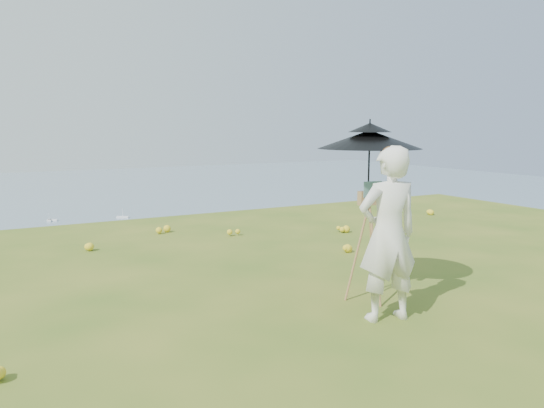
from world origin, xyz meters
TOP-DOWN VIEW (x-y plane):
  - ground at (0.00, 0.00)m, footprint 14.00×14.00m
  - shoreline_tier at (0.00, 75.00)m, footprint 170.00×28.00m
  - bay_water at (0.00, 240.00)m, footprint 700.00×700.00m
  - slope_trees at (0.00, 35.00)m, footprint 110.00×50.00m
  - harbor_town at (0.00, 75.00)m, footprint 110.00×22.00m
  - wildflowers at (0.00, 0.25)m, footprint 10.00×10.50m
  - painter at (-1.33, -0.34)m, footprint 0.73×0.54m
  - field_easel at (-1.12, 0.23)m, footprint 0.58×0.58m
  - sun_umbrella at (-1.12, 0.26)m, footprint 1.36×1.36m
  - painter_cap at (-1.33, -0.34)m, footprint 0.23×0.26m

SIDE VIEW (x-z plane):
  - shoreline_tier at x=0.00m, z-range -40.00..-32.00m
  - bay_water at x=0.00m, z-range -34.00..-34.00m
  - harbor_town at x=0.00m, z-range -32.00..-27.00m
  - slope_trees at x=0.00m, z-range -18.00..-12.00m
  - ground at x=0.00m, z-range 0.00..0.00m
  - wildflowers at x=0.00m, z-range 0.00..0.12m
  - field_easel at x=-1.12m, z-range 0.00..1.40m
  - painter at x=-1.33m, z-range 0.00..1.81m
  - sun_umbrella at x=-1.12m, z-range 1.15..2.08m
  - painter_cap at x=-1.33m, z-range 1.71..1.81m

